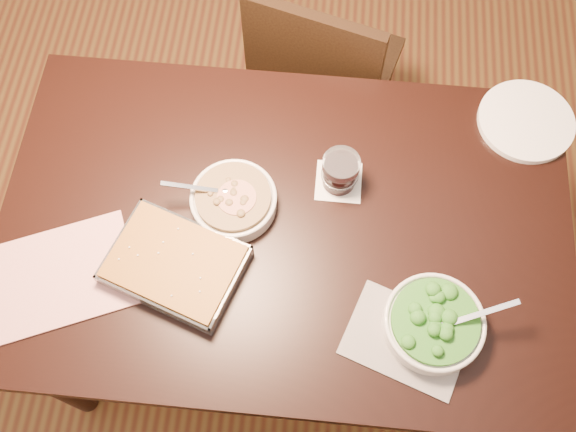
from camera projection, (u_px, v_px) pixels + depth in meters
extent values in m
plane|color=#442113|center=(286.00, 310.00, 2.24)|extent=(4.00, 4.00, 0.00)
cube|color=black|center=(285.00, 227.00, 1.58)|extent=(1.40, 0.90, 0.04)
cube|color=black|center=(285.00, 238.00, 1.64)|extent=(1.26, 0.76, 0.08)
cylinder|color=black|center=(52.00, 382.00, 1.79)|extent=(0.07, 0.07, 0.71)
cylinder|color=black|center=(499.00, 426.00, 1.74)|extent=(0.07, 0.07, 0.71)
cylinder|color=black|center=(108.00, 153.00, 2.10)|extent=(0.07, 0.07, 0.71)
cylinder|color=black|center=(489.00, 185.00, 2.05)|extent=(0.07, 0.07, 0.71)
cube|color=#AA303C|center=(61.00, 276.00, 1.50)|extent=(0.41, 0.36, 0.01)
cube|color=#23232A|center=(406.00, 339.00, 1.44)|extent=(0.31, 0.26, 0.00)
cube|color=white|center=(339.00, 182.00, 1.61)|extent=(0.11, 0.11, 0.00)
cylinder|color=silver|center=(234.00, 202.00, 1.56)|extent=(0.21, 0.21, 0.04)
torus|color=silver|center=(233.00, 198.00, 1.54)|extent=(0.21, 0.21, 0.01)
cylinder|color=#36250E|center=(233.00, 197.00, 1.54)|extent=(0.18, 0.18, 0.02)
cube|color=silver|center=(206.00, 194.00, 1.53)|extent=(0.13, 0.02, 0.04)
cylinder|color=#6E0909|center=(237.00, 197.00, 1.53)|extent=(0.09, 0.09, 0.00)
cylinder|color=silver|center=(433.00, 324.00, 1.44)|extent=(0.22, 0.22, 0.04)
torus|color=silver|center=(435.00, 321.00, 1.41)|extent=(0.23, 0.23, 0.01)
cylinder|color=#145012|center=(435.00, 321.00, 1.41)|extent=(0.20, 0.20, 0.02)
cube|color=silver|center=(468.00, 311.00, 1.40)|extent=(0.14, 0.06, 0.05)
cube|color=silver|center=(177.00, 268.00, 1.51)|extent=(0.36, 0.31, 0.01)
cube|color=#612A0D|center=(175.00, 264.00, 1.49)|extent=(0.34, 0.29, 0.05)
cube|color=silver|center=(197.00, 226.00, 1.53)|extent=(0.29, 0.10, 0.04)
cube|color=silver|center=(152.00, 305.00, 1.45)|extent=(0.29, 0.10, 0.04)
cube|color=silver|center=(232.00, 290.00, 1.46)|extent=(0.08, 0.21, 0.04)
cube|color=silver|center=(120.00, 240.00, 1.51)|extent=(0.08, 0.21, 0.04)
cylinder|color=black|center=(340.00, 174.00, 1.57)|extent=(0.08, 0.08, 0.08)
cylinder|color=silver|center=(341.00, 164.00, 1.53)|extent=(0.09, 0.09, 0.03)
cylinder|color=white|center=(526.00, 121.00, 1.67)|extent=(0.25, 0.25, 0.02)
cube|color=black|center=(328.00, 69.00, 2.16)|extent=(0.51, 0.51, 0.04)
cylinder|color=black|center=(385.00, 85.00, 2.40)|extent=(0.04, 0.04, 0.40)
cylinder|color=black|center=(354.00, 161.00, 2.26)|extent=(0.04, 0.04, 0.40)
cylinder|color=black|center=(298.00, 57.00, 2.45)|extent=(0.04, 0.04, 0.40)
cylinder|color=black|center=(263.00, 129.00, 2.31)|extent=(0.04, 0.04, 0.40)
cube|color=black|center=(311.00, 68.00, 1.87)|extent=(0.40, 0.15, 0.44)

